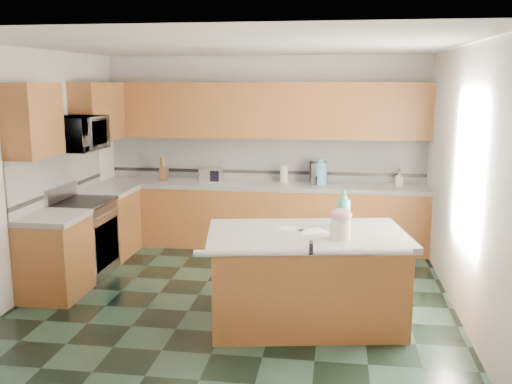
# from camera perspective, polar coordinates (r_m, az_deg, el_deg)

# --- Properties ---
(floor) EXTENTS (4.60, 4.60, 0.00)m
(floor) POSITION_cam_1_polar(r_m,az_deg,el_deg) (6.40, -1.81, -10.46)
(floor) COLOR black
(floor) RESTS_ON ground
(ceiling) EXTENTS (4.60, 4.60, 0.00)m
(ceiling) POSITION_cam_1_polar(r_m,az_deg,el_deg) (5.96, -1.97, 14.45)
(ceiling) COLOR white
(ceiling) RESTS_ON ground
(wall_back) EXTENTS (4.60, 0.04, 2.70)m
(wall_back) POSITION_cam_1_polar(r_m,az_deg,el_deg) (8.31, 0.91, 4.17)
(wall_back) COLOR white
(wall_back) RESTS_ON ground
(wall_front) EXTENTS (4.60, 0.04, 2.70)m
(wall_front) POSITION_cam_1_polar(r_m,az_deg,el_deg) (3.82, -7.97, -4.15)
(wall_front) COLOR white
(wall_front) RESTS_ON ground
(wall_left) EXTENTS (0.04, 4.60, 2.70)m
(wall_left) POSITION_cam_1_polar(r_m,az_deg,el_deg) (6.83, -21.43, 1.90)
(wall_left) COLOR white
(wall_left) RESTS_ON ground
(wall_right) EXTENTS (0.04, 4.60, 2.70)m
(wall_right) POSITION_cam_1_polar(r_m,az_deg,el_deg) (6.08, 20.18, 0.94)
(wall_right) COLOR white
(wall_right) RESTS_ON ground
(back_base_cab) EXTENTS (4.60, 0.60, 0.86)m
(back_base_cab) POSITION_cam_1_polar(r_m,az_deg,el_deg) (8.16, 0.61, -2.53)
(back_base_cab) COLOR brown
(back_base_cab) RESTS_ON ground
(back_countertop) EXTENTS (4.60, 0.64, 0.06)m
(back_countertop) POSITION_cam_1_polar(r_m,az_deg,el_deg) (8.06, 0.62, 0.65)
(back_countertop) COLOR white
(back_countertop) RESTS_ON back_base_cab
(back_upper_cab) EXTENTS (4.60, 0.33, 0.78)m
(back_upper_cab) POSITION_cam_1_polar(r_m,az_deg,el_deg) (8.07, 0.76, 8.17)
(back_upper_cab) COLOR brown
(back_upper_cab) RESTS_ON wall_back
(back_backsplash) EXTENTS (4.60, 0.02, 0.63)m
(back_backsplash) POSITION_cam_1_polar(r_m,az_deg,el_deg) (8.29, 0.88, 3.35)
(back_backsplash) COLOR silver
(back_backsplash) RESTS_ON back_countertop
(back_accent_band) EXTENTS (4.60, 0.01, 0.05)m
(back_accent_band) POSITION_cam_1_polar(r_m,az_deg,el_deg) (8.31, 0.87, 2.01)
(back_accent_band) COLOR black
(back_accent_band) RESTS_ON back_countertop
(left_base_cab_rear) EXTENTS (0.60, 0.82, 0.86)m
(left_base_cab_rear) POSITION_cam_1_polar(r_m,az_deg,el_deg) (8.01, -14.45, -3.15)
(left_base_cab_rear) COLOR brown
(left_base_cab_rear) RESTS_ON ground
(left_counter_rear) EXTENTS (0.64, 0.82, 0.06)m
(left_counter_rear) POSITION_cam_1_polar(r_m,az_deg,el_deg) (7.91, -14.61, 0.08)
(left_counter_rear) COLOR white
(left_counter_rear) RESTS_ON left_base_cab_rear
(left_base_cab_front) EXTENTS (0.60, 0.72, 0.86)m
(left_base_cab_front) POSITION_cam_1_polar(r_m,az_deg,el_deg) (6.67, -19.48, -6.28)
(left_base_cab_front) COLOR brown
(left_base_cab_front) RESTS_ON ground
(left_counter_front) EXTENTS (0.64, 0.72, 0.06)m
(left_counter_front) POSITION_cam_1_polar(r_m,az_deg,el_deg) (6.56, -19.74, -2.44)
(left_counter_front) COLOR white
(left_counter_front) RESTS_ON left_base_cab_front
(left_backsplash) EXTENTS (0.02, 2.30, 0.63)m
(left_backsplash) POSITION_cam_1_polar(r_m,az_deg,el_deg) (7.31, -19.05, 1.70)
(left_backsplash) COLOR silver
(left_backsplash) RESTS_ON wall_left
(left_accent_band) EXTENTS (0.01, 2.30, 0.05)m
(left_accent_band) POSITION_cam_1_polar(r_m,az_deg,el_deg) (7.34, -18.91, 0.20)
(left_accent_band) COLOR black
(left_accent_band) RESTS_ON wall_left
(left_upper_cab_rear) EXTENTS (0.33, 1.09, 0.78)m
(left_upper_cab_rear) POSITION_cam_1_polar(r_m,az_deg,el_deg) (7.96, -15.50, 7.73)
(left_upper_cab_rear) COLOR brown
(left_upper_cab_rear) RESTS_ON wall_left
(left_upper_cab_front) EXTENTS (0.33, 0.72, 0.78)m
(left_upper_cab_front) POSITION_cam_1_polar(r_m,az_deg,el_deg) (6.47, -21.41, 6.70)
(left_upper_cab_front) COLOR brown
(left_upper_cab_front) RESTS_ON wall_left
(range_body) EXTENTS (0.60, 0.76, 0.88)m
(range_body) POSITION_cam_1_polar(r_m,az_deg,el_deg) (7.31, -16.81, -4.55)
(range_body) COLOR #B7B7BC
(range_body) RESTS_ON ground
(range_oven_door) EXTENTS (0.02, 0.68, 0.55)m
(range_oven_door) POSITION_cam_1_polar(r_m,az_deg,el_deg) (7.20, -14.70, -5.00)
(range_oven_door) COLOR black
(range_oven_door) RESTS_ON range_body
(range_cooktop) EXTENTS (0.62, 0.78, 0.04)m
(range_cooktop) POSITION_cam_1_polar(r_m,az_deg,el_deg) (7.20, -17.02, -1.02)
(range_cooktop) COLOR black
(range_cooktop) RESTS_ON range_body
(range_handle) EXTENTS (0.02, 0.66, 0.02)m
(range_handle) POSITION_cam_1_polar(r_m,az_deg,el_deg) (7.10, -14.62, -2.06)
(range_handle) COLOR #B7B7BC
(range_handle) RESTS_ON range_body
(range_backguard) EXTENTS (0.06, 0.76, 0.18)m
(range_backguard) POSITION_cam_1_polar(r_m,az_deg,el_deg) (7.29, -18.92, -0.03)
(range_backguard) COLOR #B7B7BC
(range_backguard) RESTS_ON range_body
(microwave) EXTENTS (0.50, 0.73, 0.41)m
(microwave) POSITION_cam_1_polar(r_m,az_deg,el_deg) (7.08, -17.40, 5.58)
(microwave) COLOR #B7B7BC
(microwave) RESTS_ON wall_left
(island_base) EXTENTS (1.94, 1.31, 0.86)m
(island_base) POSITION_cam_1_polar(r_m,az_deg,el_deg) (5.64, 5.06, -8.85)
(island_base) COLOR brown
(island_base) RESTS_ON ground
(island_top) EXTENTS (2.06, 1.43, 0.06)m
(island_top) POSITION_cam_1_polar(r_m,az_deg,el_deg) (5.50, 5.14, -4.34)
(island_top) COLOR white
(island_top) RESTS_ON island_base
(island_bullnose) EXTENTS (1.88, 0.38, 0.06)m
(island_bullnose) POSITION_cam_1_polar(r_m,az_deg,el_deg) (4.96, 4.78, -6.05)
(island_bullnose) COLOR white
(island_bullnose) RESTS_ON island_base
(treat_jar) EXTENTS (0.23, 0.23, 0.19)m
(treat_jar) POSITION_cam_1_polar(r_m,az_deg,el_deg) (5.27, 8.44, -3.66)
(treat_jar) COLOR #EEE3CA
(treat_jar) RESTS_ON island_top
(treat_jar_lid) EXTENTS (0.21, 0.21, 0.13)m
(treat_jar_lid) POSITION_cam_1_polar(r_m,az_deg,el_deg) (5.24, 8.48, -2.30)
(treat_jar_lid) COLOR #CA829A
(treat_jar_lid) RESTS_ON treat_jar
(treat_jar_knob) EXTENTS (0.07, 0.02, 0.02)m
(treat_jar_knob) POSITION_cam_1_polar(r_m,az_deg,el_deg) (5.23, 8.49, -1.83)
(treat_jar_knob) COLOR tan
(treat_jar_knob) RESTS_ON treat_jar_lid
(treat_jar_knob_end_l) EXTENTS (0.04, 0.04, 0.04)m
(treat_jar_knob_end_l) POSITION_cam_1_polar(r_m,az_deg,el_deg) (5.23, 8.12, -1.82)
(treat_jar_knob_end_l) COLOR tan
(treat_jar_knob_end_l) RESTS_ON treat_jar_lid
(treat_jar_knob_end_r) EXTENTS (0.04, 0.04, 0.04)m
(treat_jar_knob_end_r) POSITION_cam_1_polar(r_m,az_deg,el_deg) (5.23, 8.86, -1.84)
(treat_jar_knob_end_r) COLOR tan
(treat_jar_knob_end_r) RESTS_ON treat_jar_lid
(soap_bottle_island) EXTENTS (0.17, 0.17, 0.38)m
(soap_bottle_island) POSITION_cam_1_polar(r_m,az_deg,el_deg) (5.71, 8.78, -1.59)
(soap_bottle_island) COLOR teal
(soap_bottle_island) RESTS_ON island_top
(paper_sheet_a) EXTENTS (0.32, 0.29, 0.00)m
(paper_sheet_a) POSITION_cam_1_polar(r_m,az_deg,el_deg) (5.55, 5.63, -3.88)
(paper_sheet_a) COLOR white
(paper_sheet_a) RESTS_ON island_top
(paper_sheet_b) EXTENTS (0.28, 0.24, 0.00)m
(paper_sheet_b) POSITION_cam_1_polar(r_m,az_deg,el_deg) (5.61, 3.63, -3.69)
(paper_sheet_b) COLOR white
(paper_sheet_b) RESTS_ON island_top
(clamp_body) EXTENTS (0.04, 0.11, 0.10)m
(clamp_body) POSITION_cam_1_polar(r_m,az_deg,el_deg) (4.97, 5.54, -5.57)
(clamp_body) COLOR black
(clamp_body) RESTS_ON island_top
(clamp_handle) EXTENTS (0.02, 0.08, 0.02)m
(clamp_handle) POSITION_cam_1_polar(r_m,az_deg,el_deg) (4.91, 5.49, -6.01)
(clamp_handle) COLOR black
(clamp_handle) RESTS_ON island_top
(knife_block) EXTENTS (0.12, 0.16, 0.21)m
(knife_block) POSITION_cam_1_polar(r_m,az_deg,el_deg) (8.40, -9.22, 1.81)
(knife_block) COLOR #472814
(knife_block) RESTS_ON back_countertop
(utensil_crock) EXTENTS (0.11, 0.11, 0.14)m
(utensil_crock) POSITION_cam_1_polar(r_m,az_deg,el_deg) (8.44, -9.33, 1.67)
(utensil_crock) COLOR black
(utensil_crock) RESTS_ON back_countertop
(utensil_bundle) EXTENTS (0.07, 0.07, 0.21)m
(utensil_bundle) POSITION_cam_1_polar(r_m,az_deg,el_deg) (8.42, -9.36, 2.82)
(utensil_bundle) COLOR #472814
(utensil_bundle) RESTS_ON utensil_crock
(toaster_oven) EXTENTS (0.38, 0.31, 0.19)m
(toaster_oven) POSITION_cam_1_polar(r_m,az_deg,el_deg) (8.22, -4.60, 1.72)
(toaster_oven) COLOR #B7B7BC
(toaster_oven) RESTS_ON back_countertop
(toaster_oven_door) EXTENTS (0.30, 0.01, 0.15)m
(toaster_oven_door) POSITION_cam_1_polar(r_m,az_deg,el_deg) (8.12, -4.76, 1.60)
(toaster_oven_door) COLOR black
(toaster_oven_door) RESTS_ON toaster_oven
(paper_towel) EXTENTS (0.11, 0.11, 0.24)m
(paper_towel) POSITION_cam_1_polar(r_m,az_deg,el_deg) (8.10, 2.83, 1.78)
(paper_towel) COLOR white
(paper_towel) RESTS_ON back_countertop
(paper_towel_base) EXTENTS (0.16, 0.16, 0.01)m
(paper_towel_base) POSITION_cam_1_polar(r_m,az_deg,el_deg) (8.12, 2.82, 0.98)
(paper_towel_base) COLOR #B7B7BC
(paper_towel_base) RESTS_ON back_countertop
(water_jug) EXTENTS (0.19, 0.19, 0.31)m
(water_jug) POSITION_cam_1_polar(r_m,az_deg,el_deg) (8.03, 6.45, 1.89)
(water_jug) COLOR #62A3C5
(water_jug) RESTS_ON back_countertop
(water_jug_neck) EXTENTS (0.09, 0.09, 0.04)m
(water_jug_neck) POSITION_cam_1_polar(r_m,az_deg,el_deg) (8.00, 6.48, 3.16)
(water_jug_neck) COLOR #62A3C5
(water_jug_neck) RESTS_ON water_jug
(coffee_maker) EXTENTS (0.21, 0.22, 0.31)m
(coffee_maker) POSITION_cam_1_polar(r_m,az_deg,el_deg) (8.05, 6.08, 1.90)
(coffee_maker) COLOR black
(coffee_maker) RESTS_ON back_countertop
(coffee_carafe) EXTENTS (0.13, 0.13, 0.13)m
(coffee_carafe) POSITION_cam_1_polar(r_m,az_deg,el_deg) (8.02, 6.05, 1.21)
(coffee_carafe) COLOR black
(coffee_carafe) RESTS_ON back_countertop
(soap_bottle_back) EXTENTS (0.11, 0.11, 0.21)m
(soap_bottle_back) POSITION_cam_1_polar(r_m,az_deg,el_deg) (8.07, 14.12, 1.30)
(soap_bottle_back) COLOR white
(soap_bottle_back) RESTS_ON back_countertop
(soap_back_cap) EXTENTS (0.02, 0.02, 0.03)m
(soap_back_cap) POSITION_cam_1_polar(r_m,az_deg,el_deg) (8.05, 14.16, 2.15)
(soap_back_cap) COLOR red
(soap_back_cap) RESTS_ON soap_bottle_back
(window_light_proxy) EXTENTS (0.02, 1.40, 1.10)m
(window_light_proxy) POSITION_cam_1_polar(r_m,az_deg,el_deg) (5.86, 20.39, 2.05)
(window_light_proxy) COLOR white
(window_light_proxy) RESTS_ON wall_right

